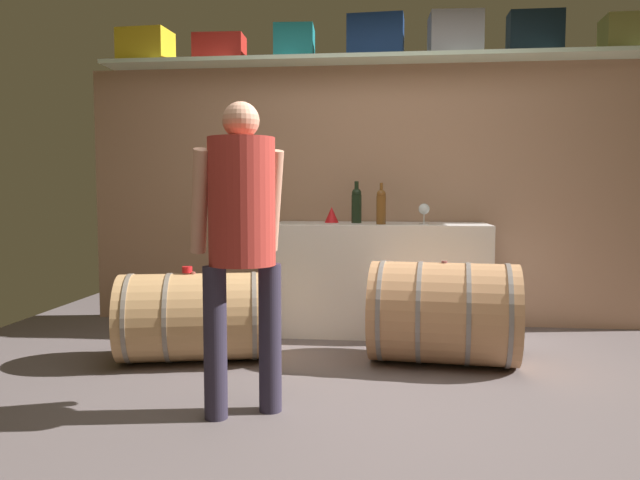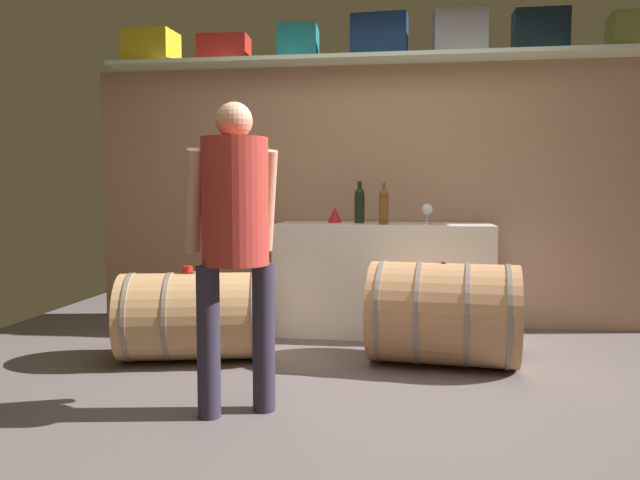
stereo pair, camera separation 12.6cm
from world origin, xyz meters
name	(u,v)px [view 1 (the left image)]	position (x,y,z in m)	size (l,w,h in m)	color
ground_plane	(365,378)	(0.00, 0.50, -0.01)	(5.89, 7.22, 0.02)	#635858
back_wall_panel	(372,196)	(0.00, 2.01, 1.05)	(4.69, 0.10, 2.10)	tan
high_shelf_board	(373,60)	(0.00, 1.86, 2.11)	(4.32, 0.40, 0.03)	silver
toolcase_yellow	(146,47)	(-1.84, 1.86, 2.26)	(0.39, 0.30, 0.26)	yellow
toolcase_red	(220,48)	(-1.23, 1.86, 2.23)	(0.40, 0.24, 0.21)	red
toolcase_teal	(295,43)	(-0.62, 1.86, 2.26)	(0.30, 0.30, 0.25)	#177D85
toolcase_navy	(376,37)	(0.02, 1.86, 2.29)	(0.43, 0.26, 0.31)	navy
toolcase_grey	(455,35)	(0.63, 1.86, 2.29)	(0.39, 0.29, 0.32)	gray
toolcase_black	(535,33)	(1.22, 1.86, 2.28)	(0.40, 0.20, 0.31)	black
toolcase_olive	(625,34)	(1.88, 1.86, 2.26)	(0.32, 0.29, 0.26)	olive
work_cabinet	(380,278)	(0.07, 1.66, 0.42)	(1.62, 0.59, 0.84)	white
wine_bottle_dark	(356,204)	(-0.11, 1.69, 0.99)	(0.08, 0.08, 0.32)	black
wine_bottle_amber	(381,206)	(0.08, 1.52, 0.98)	(0.07, 0.07, 0.31)	brown
wine_glass	(424,210)	(0.40, 1.59, 0.95)	(0.08, 0.08, 0.15)	white
red_funnel	(332,215)	(-0.31, 1.73, 0.91)	(0.11, 0.11, 0.12)	red
wine_barrel_near	(193,317)	(-1.11, 0.72, 0.28)	(1.03, 0.75, 0.58)	tan
wine_barrel_far	(444,313)	(0.48, 0.84, 0.32)	(0.97, 0.72, 0.65)	tan
tasting_cup	(187,270)	(-1.14, 0.72, 0.59)	(0.06, 0.06, 0.04)	red
winemaker_pouring	(242,225)	(-0.57, -0.17, 0.93)	(0.49, 0.43, 1.51)	#2D2739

